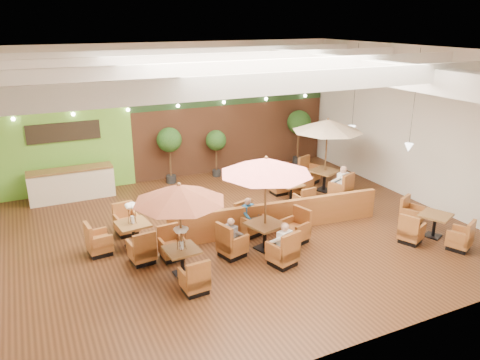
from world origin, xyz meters
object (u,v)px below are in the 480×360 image
table_5 (291,193)px  topiary_2 (299,124)px  table_1 (266,187)px  table_4 (428,228)px  topiary_1 (216,142)px  table_3 (125,235)px  service_counter (72,184)px  diner_3 (341,180)px  topiary_0 (169,142)px  diner_4 (342,180)px  booth_divider (278,216)px  table_0 (180,206)px  diner_0 (283,240)px  table_2 (325,140)px  diner_2 (232,233)px  diner_1 (249,213)px

table_5 → topiary_2: 4.97m
table_1 → table_4: table_1 is taller
table_5 → topiary_1: bearing=106.2°
table_3 → service_counter: bearing=94.3°
topiary_2 → diner_3: topiary_2 is taller
table_1 → topiary_0: (-0.73, 6.74, -0.20)m
service_counter → diner_4: (8.96, -4.28, 0.20)m
booth_divider → topiary_1: (0.33, 5.82, 1.00)m
table_3 → topiary_1: 7.13m
table_0 → table_1: table_1 is taller
table_4 → topiary_0: bearing=99.9°
booth_divider → topiary_0: bearing=111.5°
booth_divider → diner_0: (-0.95, -1.95, 0.28)m
table_2 → topiary_2: (0.99, 3.42, -0.20)m
table_2 → table_0: bearing=-173.5°
diner_2 → diner_3: (5.42, 2.26, 0.02)m
table_0 → diner_2: bearing=8.5°
service_counter → topiary_2: 9.97m
topiary_1 → diner_0: (-1.27, -7.77, -0.72)m
booth_divider → diner_3: 3.70m
service_counter → diner_4: size_ratio=3.49×
booth_divider → table_3: 4.69m
service_counter → topiary_1: size_ratio=1.51×
table_1 → diner_3: bearing=11.9°
table_4 → table_5: table_4 is taller
table_5 → diner_3: (1.78, -0.59, 0.41)m
diner_4 → topiary_2: bearing=62.8°
table_1 → diner_1: 1.56m
booth_divider → table_2: size_ratio=2.33×
table_5 → diner_1: size_ratio=3.18×
topiary_1 → diner_0: topiary_1 is taller
service_counter → topiary_0: 4.02m
topiary_0 → topiary_1: size_ratio=1.15×
table_1 → table_2: bearing=22.2°
table_1 → table_5: bearing=32.2°
topiary_0 → topiary_2: topiary_2 is taller
diner_1 → diner_2: 1.47m
table_2 → table_3: (-7.99, -1.61, -1.60)m
topiary_0 → diner_0: 7.87m
table_1 → topiary_0: table_1 is taller
booth_divider → table_1: table_1 is taller
table_5 → diner_4: bearing=-21.1°
diner_1 → booth_divider: bearing=150.6°
table_1 → diner_0: bearing=-105.4°
table_0 → diner_3: (7.00, 2.61, -1.19)m
topiary_1 → table_4: bearing=-66.8°
topiary_0 → table_5: bearing=-49.4°
topiary_1 → diner_3: topiary_1 is taller
booth_divider → diner_1: (-0.95, 0.12, 0.25)m
table_3 → diner_1: (3.68, -0.67, 0.28)m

